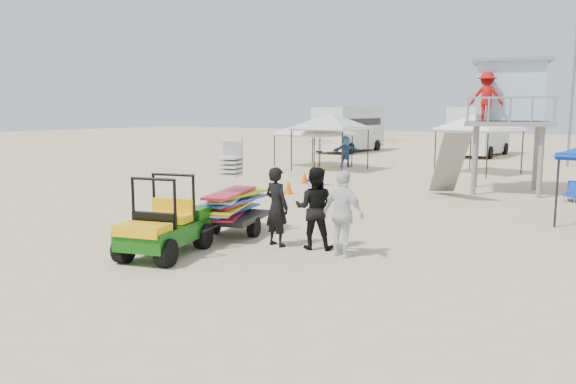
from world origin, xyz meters
The scene contains 21 objects.
ground centered at (0.00, 0.00, 0.00)m, with size 140.00×140.00×0.00m, color beige.
utility_cart centered at (-1.47, 1.18, 0.78)m, with size 1.64×2.42×1.68m.
surf_trailer centered at (-1.46, 3.51, 0.87)m, with size 1.71×2.47×2.14m.
man_left centered at (0.05, 3.21, 0.90)m, with size 0.66×0.43×1.80m, color black.
man_mid centered at (0.90, 3.46, 0.91)m, with size 0.89×0.69×1.83m, color black.
man_right centered at (1.75, 3.21, 0.92)m, with size 1.07×0.45×1.83m, color white.
lifeguard_tower centered at (2.31, 15.01, 3.56)m, with size 3.62×3.62×4.78m.
canopy_white_a centered at (-6.86, 18.00, 2.79)m, with size 3.05×3.05×3.34m.
canopy_white_b centered at (-8.67, 19.32, 2.41)m, with size 3.78×3.78×2.96m.
canopy_white_c centered at (-0.19, 20.80, 2.78)m, with size 3.89×3.89×3.33m.
umbrella_a centered at (-7.78, 18.41, 0.79)m, with size 1.73×1.77×1.59m, color red.
umbrella_b centered at (-5.00, 21.77, 0.80)m, with size 1.75×1.78×1.60m, color yellow.
cone_near centered at (-4.12, 9.98, 0.25)m, with size 0.34×0.34×0.50m, color #E96007.
cone_far centered at (-5.19, 12.85, 0.25)m, with size 0.34×0.34×0.50m, color #DC5A06.
beach_chair_a centered at (-4.46, 12.61, 0.31)m, with size 0.54×0.58×0.64m.
beach_chair_b centered at (4.87, 14.29, 0.31)m, with size 0.62×0.67×0.64m.
beach_chair_c centered at (4.89, 13.85, 0.31)m, with size 0.73×0.83×0.64m.
rv_far_left centered at (-12.00, 29.99, 1.80)m, with size 2.64×6.80×3.25m.
rv_mid_left centered at (-3.00, 31.49, 1.80)m, with size 2.65×6.50×3.25m.
light_pole_left centered at (3.00, 27.00, 4.00)m, with size 0.14×0.14×8.00m, color slate.
distant_beachgoers centered at (-2.81, 22.15, 0.84)m, with size 19.42×11.44×1.69m.
Camera 1 is at (7.16, -7.05, 3.07)m, focal length 35.00 mm.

